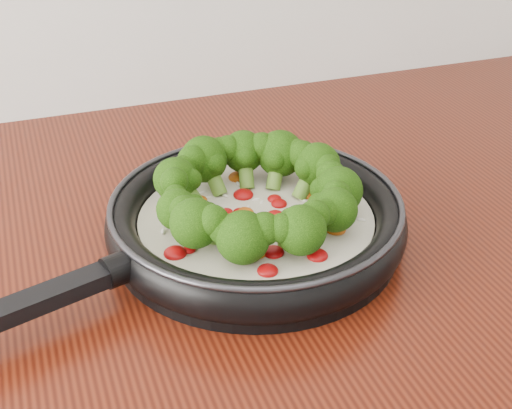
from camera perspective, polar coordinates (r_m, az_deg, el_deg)
name	(u,v)px	position (r m, az deg, el deg)	size (l,w,h in m)	color
skillet	(255,214)	(0.78, -0.11, -0.75)	(0.55, 0.42, 0.10)	black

